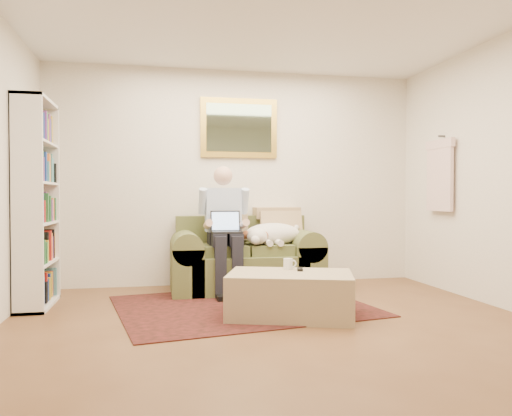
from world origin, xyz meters
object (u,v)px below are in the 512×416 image
object	(u,v)px
coffee_mug	(288,264)
sofa	(245,265)
laptop	(226,227)
ottoman	(290,295)
sleeping_dog	(273,234)
seated_man	(225,229)
bookshelf	(37,203)

from	to	relation	value
coffee_mug	sofa	bearing A→B (deg)	99.94
sofa	coffee_mug	bearing A→B (deg)	-80.06
laptop	ottoman	size ratio (longest dim) A/B	0.30
sofa	sleeping_dog	distance (m)	0.47
sofa	coffee_mug	size ratio (longest dim) A/B	16.74
seated_man	sofa	bearing A→B (deg)	31.45
bookshelf	ottoman	bearing A→B (deg)	-21.41
sofa	sleeping_dog	bearing A→B (deg)	-15.74
seated_man	coffee_mug	xyz separation A→B (m)	(0.45, -0.98, -0.26)
laptop	sleeping_dog	size ratio (longest dim) A/B	0.47
sleeping_dog	seated_man	bearing A→B (deg)	-172.87
sleeping_dog	ottoman	world-z (taller)	sleeping_dog
sofa	bookshelf	distance (m)	2.29
seated_man	sleeping_dog	world-z (taller)	seated_man
seated_man	ottoman	size ratio (longest dim) A/B	1.31
laptop	ottoman	bearing A→B (deg)	-69.74
ottoman	coffee_mug	xyz separation A→B (m)	(0.04, 0.21, 0.25)
bookshelf	seated_man	bearing A→B (deg)	8.75
laptop	sleeping_dog	distance (m)	0.58
laptop	bookshelf	world-z (taller)	bookshelf
ottoman	coffee_mug	world-z (taller)	coffee_mug
ottoman	bookshelf	bearing A→B (deg)	158.59
sleeping_dog	bookshelf	world-z (taller)	bookshelf
sleeping_dog	coffee_mug	world-z (taller)	sleeping_dog
laptop	seated_man	bearing A→B (deg)	90.00
sofa	seated_man	distance (m)	0.51
sleeping_dog	coffee_mug	distance (m)	1.07
seated_man	laptop	distance (m)	0.07
seated_man	sleeping_dog	size ratio (longest dim) A/B	2.04
coffee_mug	bookshelf	world-z (taller)	bookshelf
coffee_mug	laptop	bearing A→B (deg)	116.18
bookshelf	sofa	bearing A→B (deg)	11.74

